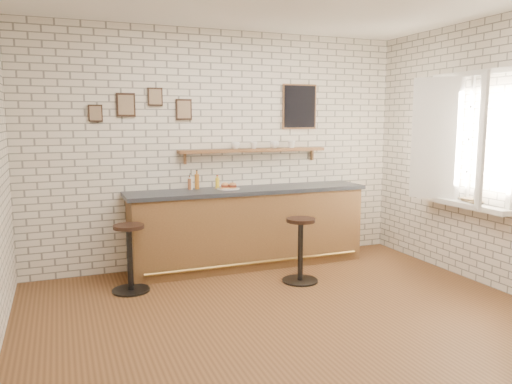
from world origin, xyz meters
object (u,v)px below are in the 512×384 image
(bar_counter, at_px, (248,227))
(condiment_bottle_yellow, at_px, (217,183))
(shelf_cup_d, at_px, (292,144))
(book_upper, at_px, (465,199))
(bitters_bottle_white, at_px, (190,183))
(shelf_cup_a, at_px, (236,146))
(shelf_cup_c, at_px, (275,145))
(book_lower, at_px, (466,201))
(bitters_bottle_amber, at_px, (197,181))
(sandwich_plate, at_px, (228,189))
(bar_stool_left, at_px, (130,256))
(shelf_cup_b, at_px, (254,145))
(bitters_bottle_brown, at_px, (190,184))
(bar_stool_right, at_px, (300,248))
(ciabatta_sandwich, at_px, (229,185))

(bar_counter, xyz_separation_m, condiment_bottle_yellow, (-0.36, 0.17, 0.57))
(shelf_cup_d, distance_m, book_upper, 2.27)
(bitters_bottle_white, xyz_separation_m, shelf_cup_a, (0.61, 0.03, 0.45))
(bitters_bottle_white, relative_size, condiment_bottle_yellow, 1.21)
(shelf_cup_c, distance_m, book_lower, 2.46)
(bitters_bottle_amber, distance_m, book_lower, 3.22)
(sandwich_plate, height_order, bar_stool_left, sandwich_plate)
(bar_counter, relative_size, book_lower, 12.53)
(bitters_bottle_white, distance_m, book_upper, 3.28)
(bar_counter, distance_m, shelf_cup_a, 1.06)
(shelf_cup_d, bearing_deg, shelf_cup_b, 162.89)
(bitters_bottle_brown, xyz_separation_m, bar_stool_left, (-0.84, -0.62, -0.68))
(bar_counter, xyz_separation_m, book_upper, (2.13, -1.47, 0.46))
(bar_stool_left, distance_m, shelf_cup_c, 2.40)
(bar_counter, distance_m, bitters_bottle_amber, 0.89)
(sandwich_plate, height_order, bar_stool_right, sandwich_plate)
(bar_stool_left, bearing_deg, condiment_bottle_yellow, 27.38)
(bar_counter, relative_size, condiment_bottle_yellow, 18.67)
(bitters_bottle_amber, xyz_separation_m, shelf_cup_c, (1.07, 0.03, 0.44))
(shelf_cup_b, relative_size, shelf_cup_c, 0.80)
(shelf_cup_a, bearing_deg, sandwich_plate, -152.80)
(bitters_bottle_white, xyz_separation_m, book_lower, (2.84, -1.66, -0.15))
(bitters_bottle_white, xyz_separation_m, shelf_cup_c, (1.16, 0.03, 0.46))
(bitters_bottle_brown, xyz_separation_m, shelf_cup_a, (0.62, 0.03, 0.46))
(shelf_cup_c, relative_size, shelf_cup_d, 1.14)
(bar_counter, height_order, sandwich_plate, sandwich_plate)
(ciabatta_sandwich, relative_size, shelf_cup_c, 1.76)
(ciabatta_sandwich, bearing_deg, shelf_cup_c, 13.39)
(bitters_bottle_white, height_order, shelf_cup_c, shelf_cup_c)
(condiment_bottle_yellow, bearing_deg, book_lower, -33.72)
(ciabatta_sandwich, distance_m, bar_stool_left, 1.54)
(shelf_cup_b, distance_m, shelf_cup_c, 0.30)
(bar_stool_left, height_order, book_lower, book_lower)
(sandwich_plate, relative_size, bitters_bottle_brown, 1.57)
(bar_stool_left, bearing_deg, bitters_bottle_amber, 33.69)
(bitters_bottle_brown, distance_m, shelf_cup_b, 0.98)
(bitters_bottle_brown, xyz_separation_m, bitters_bottle_white, (0.01, 0.00, 0.01))
(bar_counter, distance_m, bitters_bottle_brown, 0.94)
(shelf_cup_b, bearing_deg, book_upper, -117.57)
(bar_counter, height_order, shelf_cup_d, shelf_cup_d)
(bitters_bottle_brown, distance_m, bitters_bottle_amber, 0.09)
(shelf_cup_a, bearing_deg, book_upper, -55.47)
(book_upper, bearing_deg, shelf_cup_b, 140.33)
(bar_stool_right, relative_size, shelf_cup_b, 7.96)
(shelf_cup_c, xyz_separation_m, shelf_cup_d, (0.25, 0.00, 0.00))
(shelf_cup_c, bearing_deg, shelf_cup_b, 116.42)
(ciabatta_sandwich, height_order, shelf_cup_b, shelf_cup_b)
(shelf_cup_b, xyz_separation_m, book_upper, (1.98, -1.67, -0.58))
(shelf_cup_a, bearing_deg, bitters_bottle_amber, 164.27)
(bar_stool_right, bearing_deg, book_upper, -19.21)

